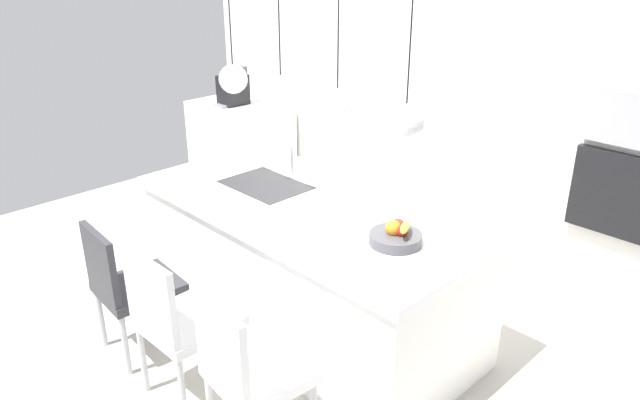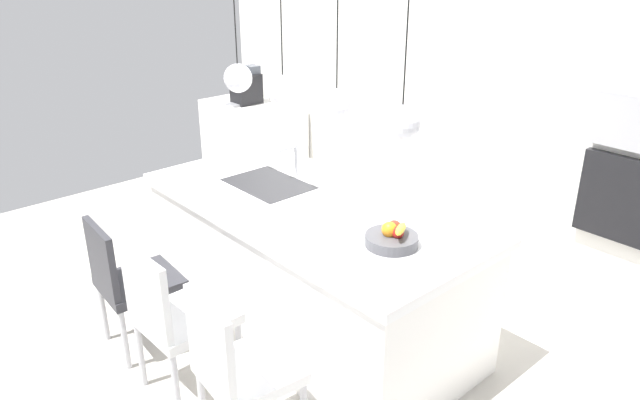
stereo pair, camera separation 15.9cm
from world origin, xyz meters
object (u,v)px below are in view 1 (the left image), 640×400
(oven, at_px, (615,194))
(microwave, at_px, (631,120))
(chair_near, at_px, (127,283))
(chair_far, at_px, (247,369))
(coffee_machine, at_px, (233,89))
(chair_middle, at_px, (178,317))
(fruit_bowl, at_px, (396,236))

(oven, bearing_deg, microwave, 0.00)
(chair_near, bearing_deg, chair_far, 0.02)
(oven, height_order, chair_far, oven)
(coffee_machine, relative_size, chair_middle, 0.41)
(fruit_bowl, relative_size, oven, 0.51)
(chair_far, bearing_deg, chair_middle, -179.56)
(oven, xyz_separation_m, chair_near, (-1.80, -2.56, -0.37))
(fruit_bowl, relative_size, chair_far, 0.31)
(fruit_bowl, distance_m, chair_near, 1.65)
(oven, distance_m, chair_middle, 2.86)
(fruit_bowl, height_order, chair_far, fruit_bowl)
(oven, distance_m, chair_far, 2.65)
(oven, bearing_deg, chair_far, -103.94)
(chair_middle, bearing_deg, fruit_bowl, 52.98)
(coffee_machine, xyz_separation_m, chair_far, (3.08, -2.26, -0.47))
(chair_middle, bearing_deg, oven, 64.35)
(microwave, xyz_separation_m, chair_near, (-1.80, -2.56, -0.87))
(coffee_machine, distance_m, chair_far, 3.85)
(oven, height_order, chair_near, oven)
(chair_near, relative_size, chair_far, 0.95)
(microwave, distance_m, oven, 0.50)
(coffee_machine, bearing_deg, chair_near, -49.66)
(fruit_bowl, relative_size, chair_middle, 0.30)
(coffee_machine, relative_size, oven, 0.68)
(chair_far, bearing_deg, microwave, 76.06)
(chair_middle, bearing_deg, chair_near, 179.57)
(fruit_bowl, distance_m, chair_middle, 1.25)
(coffee_machine, xyz_separation_m, oven, (3.72, 0.30, -0.13))
(microwave, relative_size, chair_middle, 0.58)
(microwave, bearing_deg, fruit_bowl, -107.80)
(microwave, height_order, chair_middle, microwave)
(fruit_bowl, bearing_deg, chair_far, -96.96)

